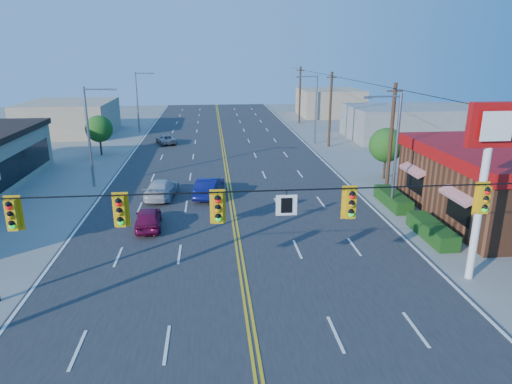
{
  "coord_description": "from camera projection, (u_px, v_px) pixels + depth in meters",
  "views": [
    {
      "loc": [
        -1.37,
        -14.93,
        10.63
      ],
      "look_at": [
        1.34,
        12.07,
        2.2
      ],
      "focal_mm": 32.0,
      "sensor_mm": 36.0,
      "label": 1
    }
  ],
  "objects": [
    {
      "name": "bld_west_far",
      "position": [
        69.0,
        118.0,
        60.55
      ],
      "size": [
        11.0,
        12.0,
        4.2
      ],
      "primitive_type": "cube",
      "color": "tan",
      "rests_on": "ground"
    },
    {
      "name": "tree_kfc_rear",
      "position": [
        386.0,
        145.0,
        38.8
      ],
      "size": [
        2.94,
        2.94,
        4.41
      ],
      "color": "#47301E",
      "rests_on": "ground"
    },
    {
      "name": "car_magenta",
      "position": [
        148.0,
        219.0,
        28.28
      ],
      "size": [
        1.83,
        3.93,
        1.3
      ],
      "primitive_type": "imported",
      "rotation": [
        0.0,
        0.0,
        3.22
      ],
      "color": "maroon",
      "rests_on": "ground"
    },
    {
      "name": "streetlight_ne",
      "position": [
        314.0,
        105.0,
        53.27
      ],
      "size": [
        2.55,
        0.25,
        8.0
      ],
      "color": "gray",
      "rests_on": "ground"
    },
    {
      "name": "car_white",
      "position": [
        162.0,
        189.0,
        34.21
      ],
      "size": [
        2.52,
        4.94,
        1.37
      ],
      "primitive_type": "imported",
      "rotation": [
        0.0,
        0.0,
        3.01
      ],
      "color": "beige",
      "rests_on": "ground"
    },
    {
      "name": "bld_east_far",
      "position": [
        330.0,
        102.0,
        77.55
      ],
      "size": [
        10.0,
        10.0,
        4.4
      ],
      "primitive_type": "cube",
      "color": "tan",
      "rests_on": "ground"
    },
    {
      "name": "ground",
      "position": [
        253.0,
        341.0,
        17.47
      ],
      "size": [
        160.0,
        160.0,
        0.0
      ],
      "primitive_type": "plane",
      "color": "gray",
      "rests_on": "ground"
    },
    {
      "name": "utility_pole_far",
      "position": [
        300.0,
        95.0,
        68.7
      ],
      "size": [
        0.28,
        0.28,
        8.4
      ],
      "primitive_type": "cylinder",
      "color": "#47301E",
      "rests_on": "ground"
    },
    {
      "name": "signal_span",
      "position": [
        249.0,
        222.0,
        16.01
      ],
      "size": [
        24.32,
        0.34,
        9.0
      ],
      "color": "#47301E",
      "rests_on": "ground"
    },
    {
      "name": "car_blue",
      "position": [
        209.0,
        188.0,
        34.42
      ],
      "size": [
        2.5,
        4.7,
        1.47
      ],
      "primitive_type": "imported",
      "rotation": [
        0.0,
        0.0,
        2.92
      ],
      "color": "#0E1353",
      "rests_on": "ground"
    },
    {
      "name": "road",
      "position": [
        229.0,
        189.0,
        36.47
      ],
      "size": [
        20.0,
        120.0,
        0.06
      ],
      "primitive_type": "cube",
      "color": "#2D2D30",
      "rests_on": "ground"
    },
    {
      "name": "utility_pole_near",
      "position": [
        391.0,
        139.0,
        34.5
      ],
      "size": [
        0.28,
        0.28,
        8.4
      ],
      "primitive_type": "cylinder",
      "color": "#47301E",
      "rests_on": "ground"
    },
    {
      "name": "utility_pole_mid",
      "position": [
        330.0,
        110.0,
        51.6
      ],
      "size": [
        0.28,
        0.28,
        8.4
      ],
      "primitive_type": "cylinder",
      "color": "#47301E",
      "rests_on": "ground"
    },
    {
      "name": "tree_west",
      "position": [
        99.0,
        129.0,
        47.71
      ],
      "size": [
        2.8,
        2.8,
        4.2
      ],
      "color": "#47301E",
      "rests_on": "ground"
    },
    {
      "name": "streetlight_nw",
      "position": [
        139.0,
        99.0,
        60.71
      ],
      "size": [
        2.55,
        0.25,
        8.0
      ],
      "color": "gray",
      "rests_on": "ground"
    },
    {
      "name": "car_silver",
      "position": [
        166.0,
        140.0,
        53.98
      ],
      "size": [
        2.95,
        4.28,
        1.09
      ],
      "primitive_type": "imported",
      "rotation": [
        0.0,
        0.0,
        3.47
      ],
      "color": "#959599",
      "rests_on": "ground"
    },
    {
      "name": "kfc_pylon",
      "position": [
        487.0,
        157.0,
        20.53
      ],
      "size": [
        2.2,
        0.36,
        8.5
      ],
      "color": "white",
      "rests_on": "ground"
    },
    {
      "name": "streetlight_se",
      "position": [
        394.0,
        146.0,
        30.47
      ],
      "size": [
        2.55,
        0.25,
        8.0
      ],
      "color": "gray",
      "rests_on": "ground"
    },
    {
      "name": "bld_east_mid",
      "position": [
        398.0,
        123.0,
        56.99
      ],
      "size": [
        12.0,
        10.0,
        4.0
      ],
      "primitive_type": "cube",
      "color": "gray",
      "rests_on": "ground"
    },
    {
      "name": "streetlight_sw",
      "position": [
        91.0,
        132.0,
        36.01
      ],
      "size": [
        2.55,
        0.25,
        8.0
      ],
      "color": "gray",
      "rests_on": "ground"
    }
  ]
}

